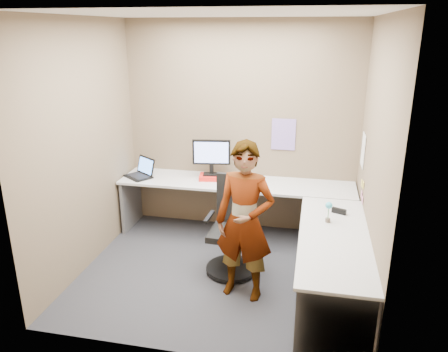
% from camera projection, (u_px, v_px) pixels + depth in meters
% --- Properties ---
extents(ground, '(3.00, 3.00, 0.00)m').
position_uv_depth(ground, '(219.00, 272.00, 4.84)').
color(ground, '#28282D').
rests_on(ground, ground).
extents(wall_back, '(3.00, 0.00, 3.00)m').
position_uv_depth(wall_back, '(241.00, 128.00, 5.62)').
color(wall_back, brown).
rests_on(wall_back, ground).
extents(wall_right, '(0.00, 2.70, 2.70)m').
position_uv_depth(wall_right, '(374.00, 165.00, 4.12)').
color(wall_right, brown).
rests_on(wall_right, ground).
extents(wall_left, '(0.00, 2.70, 2.70)m').
position_uv_depth(wall_left, '(83.00, 148.00, 4.70)').
color(wall_left, brown).
rests_on(wall_left, ground).
extents(ceiling, '(3.00, 3.00, 0.00)m').
position_uv_depth(ceiling, '(218.00, 13.00, 3.98)').
color(ceiling, white).
rests_on(ceiling, wall_back).
extents(desk, '(2.98, 2.58, 0.73)m').
position_uv_depth(desk, '(264.00, 213.00, 4.93)').
color(desk, '#BBBBBB').
rests_on(desk, ground).
extents(paper_ream, '(0.33, 0.26, 0.06)m').
position_uv_depth(paper_ream, '(211.00, 177.00, 5.61)').
color(paper_ream, red).
rests_on(paper_ream, desk).
extents(monitor, '(0.48, 0.17, 0.45)m').
position_uv_depth(monitor, '(211.00, 154.00, 5.53)').
color(monitor, black).
rests_on(monitor, paper_ream).
extents(laptop, '(0.45, 0.43, 0.25)m').
position_uv_depth(laptop, '(142.00, 172.00, 5.70)').
color(laptop, black).
rests_on(laptop, desk).
extents(trackball_mouse, '(0.12, 0.08, 0.07)m').
position_uv_depth(trackball_mouse, '(226.00, 179.00, 5.54)').
color(trackball_mouse, '#B7B7BC').
rests_on(trackball_mouse, desk).
extents(origami, '(0.10, 0.10, 0.06)m').
position_uv_depth(origami, '(242.00, 186.00, 5.27)').
color(origami, white).
rests_on(origami, desk).
extents(stapler, '(0.15, 0.10, 0.05)m').
position_uv_depth(stapler, '(339.00, 211.00, 4.57)').
color(stapler, black).
rests_on(stapler, desk).
extents(flower, '(0.07, 0.07, 0.22)m').
position_uv_depth(flower, '(329.00, 209.00, 4.33)').
color(flower, brown).
rests_on(flower, desk).
extents(calendar_purple, '(0.30, 0.01, 0.40)m').
position_uv_depth(calendar_purple, '(283.00, 134.00, 5.51)').
color(calendar_purple, '#846BB7').
rests_on(calendar_purple, wall_back).
extents(calendar_white, '(0.01, 0.28, 0.38)m').
position_uv_depth(calendar_white, '(363.00, 150.00, 4.99)').
color(calendar_white, white).
rests_on(calendar_white, wall_right).
extents(sticky_note_a, '(0.01, 0.07, 0.07)m').
position_uv_depth(sticky_note_a, '(363.00, 185.00, 4.76)').
color(sticky_note_a, '#F2E059').
rests_on(sticky_note_a, wall_right).
extents(sticky_note_b, '(0.01, 0.07, 0.07)m').
position_uv_depth(sticky_note_b, '(362.00, 195.00, 4.85)').
color(sticky_note_b, pink).
rests_on(sticky_note_b, wall_right).
extents(sticky_note_c, '(0.01, 0.07, 0.07)m').
position_uv_depth(sticky_note_c, '(362.00, 200.00, 4.74)').
color(sticky_note_c, pink).
rests_on(sticky_note_c, wall_right).
extents(sticky_note_d, '(0.01, 0.07, 0.07)m').
position_uv_depth(sticky_note_d, '(362.00, 183.00, 4.91)').
color(sticky_note_d, '#F2E059').
rests_on(sticky_note_d, wall_right).
extents(office_chair, '(0.56, 0.56, 1.05)m').
position_uv_depth(office_chair, '(233.00, 234.00, 4.78)').
color(office_chair, black).
rests_on(office_chair, ground).
extents(person, '(0.64, 0.47, 1.60)m').
position_uv_depth(person, '(245.00, 222.00, 4.21)').
color(person, '#999399').
rests_on(person, ground).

